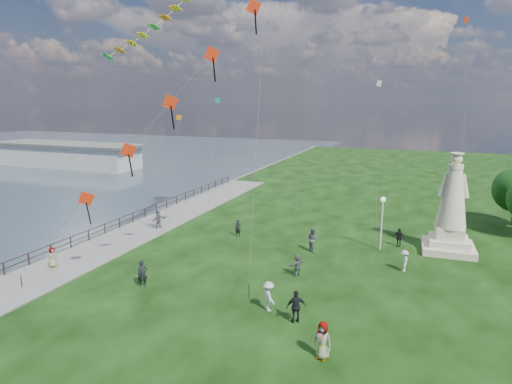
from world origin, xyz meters
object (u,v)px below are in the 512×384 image
at_px(person_2, 269,296).
at_px(person_3, 296,307).
at_px(pier_pavilion, 68,155).
at_px(person_8, 404,261).
at_px(person_6, 238,228).
at_px(person_7, 313,239).
at_px(person_11, 297,265).
at_px(person_4, 323,340).
at_px(person_9, 399,237).
at_px(person_10, 53,258).
at_px(lamppost, 382,212).
at_px(statue, 451,215).
at_px(person_0, 142,274).
at_px(person_5, 159,221).

relative_size(person_2, person_3, 0.94).
distance_m(pier_pavilion, person_8, 68.48).
bearing_deg(person_6, person_7, -9.17).
xyz_separation_m(person_7, person_11, (0.19, -5.14, -0.20)).
xyz_separation_m(person_3, person_4, (2.05, -2.72, -0.01)).
height_order(person_4, person_9, person_4).
bearing_deg(person_8, person_2, -44.66).
height_order(person_7, person_9, person_7).
xyz_separation_m(person_2, person_3, (1.84, -0.75, 0.06)).
bearing_deg(person_8, person_6, -108.53).
xyz_separation_m(person_10, person_11, (16.61, 5.11, 0.03)).
distance_m(lamppost, person_10, 24.90).
height_order(person_6, person_11, person_11).
bearing_deg(person_9, pier_pavilion, -176.60).
bearing_deg(person_4, person_2, 151.42).
xyz_separation_m(statue, person_3, (-8.15, -15.26, -2.04)).
xyz_separation_m(lamppost, person_0, (-13.55, -12.76, -2.26)).
relative_size(lamppost, person_5, 2.67).
relative_size(person_2, person_4, 0.94).
xyz_separation_m(person_8, person_9, (-0.67, 5.36, 0.01)).
height_order(person_5, person_6, person_5).
distance_m(person_0, person_11, 10.27).
height_order(person_3, person_9, person_3).
xyz_separation_m(pier_pavilion, statue, (64.09, -25.44, 1.13)).
distance_m(lamppost, person_6, 12.30).
xyz_separation_m(person_4, person_7, (-3.95, 14.02, 0.05)).
bearing_deg(person_11, person_0, -30.50).
bearing_deg(person_10, person_6, -25.68).
relative_size(statue, person_8, 5.12).
relative_size(lamppost, person_9, 2.80).
bearing_deg(person_7, pier_pavilion, 16.33).
bearing_deg(lamppost, person_11, -122.94).
xyz_separation_m(person_5, person_8, (21.78, -2.23, -0.05)).
xyz_separation_m(person_7, person_9, (6.30, 3.69, -0.19)).
distance_m(person_8, person_10, 24.92).
distance_m(statue, person_4, 19.09).
bearing_deg(person_5, person_11, -90.19).
height_order(person_2, person_7, person_7).
bearing_deg(person_8, statue, 144.53).
relative_size(person_4, person_11, 1.20).
bearing_deg(lamppost, statue, 18.57).
distance_m(lamppost, person_8, 4.99).
height_order(statue, person_2, statue).
bearing_deg(person_0, person_4, -52.83).
bearing_deg(person_9, person_10, -121.99).
xyz_separation_m(pier_pavilion, person_7, (54.05, -29.40, -0.87)).
height_order(statue, person_10, statue).
height_order(lamppost, person_10, lamppost).
distance_m(person_2, person_10, 16.48).
bearing_deg(pier_pavilion, person_5, -36.31).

